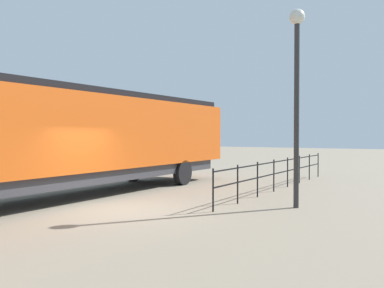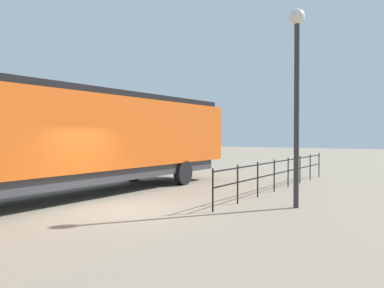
{
  "view_description": "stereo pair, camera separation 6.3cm",
  "coord_description": "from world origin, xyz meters",
  "views": [
    {
      "loc": [
        8.3,
        -9.48,
        2.23
      ],
      "look_at": [
        1.22,
        2.25,
        1.92
      ],
      "focal_mm": 39.22,
      "sensor_mm": 36.0,
      "label": 1
    },
    {
      "loc": [
        8.35,
        -9.45,
        2.23
      ],
      "look_at": [
        1.22,
        2.25,
        1.92
      ],
      "focal_mm": 39.22,
      "sensor_mm": 36.0,
      "label": 2
    }
  ],
  "objects": [
    {
      "name": "platform_fence",
      "position": [
        2.61,
        6.99,
        0.8
      ],
      "size": [
        0.05,
        11.77,
        1.26
      ],
      "color": "black",
      "rests_on": "ground_plane"
    },
    {
      "name": "locomotive",
      "position": [
        -3.02,
        0.78,
        2.18
      ],
      "size": [
        3.12,
        18.59,
        3.85
      ],
      "color": "#D15114",
      "rests_on": "ground_plane"
    },
    {
      "name": "ground_plane",
      "position": [
        0.0,
        0.0,
        0.0
      ],
      "size": [
        120.0,
        120.0,
        0.0
      ],
      "primitive_type": "plane",
      "color": "gray"
    },
    {
      "name": "lamp_post",
      "position": [
        4.44,
        3.06,
        4.06
      ],
      "size": [
        0.47,
        0.47,
        6.03
      ],
      "color": "#2D2D2D",
      "rests_on": "ground_plane"
    }
  ]
}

